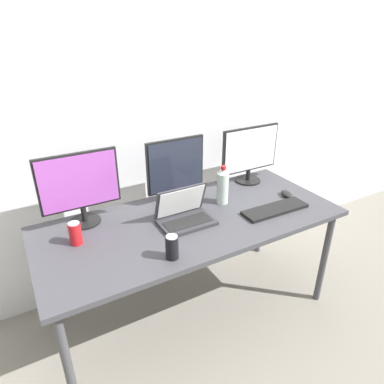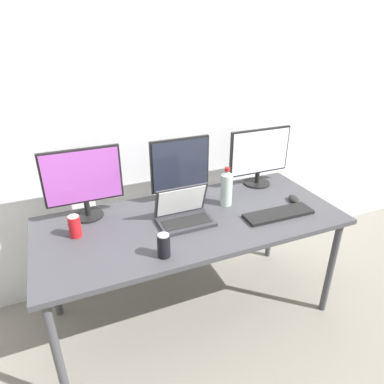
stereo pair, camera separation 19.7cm
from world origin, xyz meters
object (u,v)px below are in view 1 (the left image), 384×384
at_px(monitor_right, 250,153).
at_px(mouse_by_keyboard, 287,194).
at_px(soda_can_near_keyboard, 172,247).
at_px(keyboard_main, 275,209).
at_px(soda_can_by_laptop, 75,233).
at_px(work_desk, 192,227).
at_px(monitor_center, 176,170).
at_px(water_bottle, 223,186).
at_px(laptop_silver, 184,214).
at_px(monitor_left, 80,186).

bearing_deg(monitor_right, mouse_by_keyboard, -77.28).
xyz_separation_m(monitor_right, soda_can_near_keyboard, (-0.90, -0.56, -0.16)).
relative_size(keyboard_main, soda_can_near_keyboard, 3.48).
bearing_deg(soda_can_by_laptop, work_desk, -6.83).
distance_m(monitor_center, water_bottle, 0.32).
distance_m(keyboard_main, soda_can_near_keyboard, 0.78).
distance_m(monitor_right, water_bottle, 0.42).
height_order(monitor_center, keyboard_main, monitor_center).
height_order(water_bottle, soda_can_by_laptop, water_bottle).
bearing_deg(soda_can_near_keyboard, soda_can_by_laptop, 137.20).
relative_size(laptop_silver, soda_can_by_laptop, 2.52).
height_order(keyboard_main, soda_can_near_keyboard, soda_can_near_keyboard).
relative_size(mouse_by_keyboard, soda_can_by_laptop, 0.85).
relative_size(monitor_right, soda_can_near_keyboard, 3.69).
distance_m(monitor_left, monitor_right, 1.20).
xyz_separation_m(work_desk, monitor_center, (0.03, 0.27, 0.27)).
xyz_separation_m(monitor_left, keyboard_main, (1.07, -0.44, -0.23)).
bearing_deg(monitor_right, water_bottle, -151.99).
bearing_deg(soda_can_by_laptop, monitor_center, 15.56).
distance_m(monitor_left, laptop_silver, 0.61).
distance_m(monitor_left, water_bottle, 0.87).
bearing_deg(monitor_center, work_desk, -96.97).
bearing_deg(laptop_silver, keyboard_main, -16.02).
height_order(work_desk, water_bottle, water_bottle).
height_order(monitor_left, laptop_silver, monitor_left).
relative_size(monitor_right, keyboard_main, 1.06).
height_order(laptop_silver, soda_can_near_keyboard, laptop_silver).
relative_size(monitor_left, mouse_by_keyboard, 4.17).
bearing_deg(mouse_by_keyboard, monitor_left, -175.99).
xyz_separation_m(monitor_center, soda_can_near_keyboard, (-0.30, -0.55, -0.15)).
bearing_deg(keyboard_main, soda_can_by_laptop, 169.37).
bearing_deg(monitor_left, mouse_by_keyboard, -14.19).
height_order(monitor_left, monitor_center, monitor_left).
xyz_separation_m(monitor_left, soda_can_near_keyboard, (0.30, -0.55, -0.17)).
height_order(work_desk, mouse_by_keyboard, mouse_by_keyboard).
height_order(laptop_silver, mouse_by_keyboard, laptop_silver).
bearing_deg(monitor_right, soda_can_by_laptop, -171.22).
height_order(monitor_left, soda_can_near_keyboard, monitor_left).
bearing_deg(laptop_silver, water_bottle, 15.87).
xyz_separation_m(keyboard_main, water_bottle, (-0.23, 0.25, 0.11)).
xyz_separation_m(mouse_by_keyboard, water_bottle, (-0.43, 0.14, 0.10)).
bearing_deg(water_bottle, monitor_center, 142.70).
bearing_deg(water_bottle, mouse_by_keyboard, -17.70).
bearing_deg(monitor_center, soda_can_by_laptop, -164.44).
bearing_deg(monitor_center, mouse_by_keyboard, -25.53).
xyz_separation_m(work_desk, monitor_left, (-0.57, 0.27, 0.29)).
relative_size(laptop_silver, keyboard_main, 0.72).
xyz_separation_m(monitor_left, water_bottle, (0.84, -0.18, -0.12)).
relative_size(monitor_left, laptop_silver, 1.41).
xyz_separation_m(laptop_silver, soda_can_by_laptop, (-0.60, 0.08, 0.01)).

